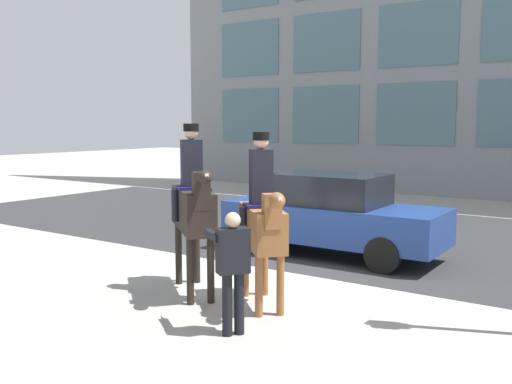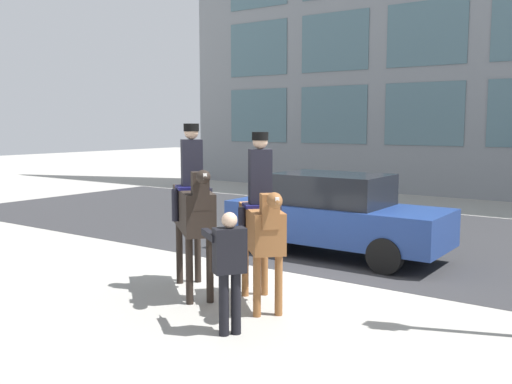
{
  "view_description": "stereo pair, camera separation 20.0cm",
  "coord_description": "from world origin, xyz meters",
  "views": [
    {
      "loc": [
        5.17,
        -8.17,
        2.67
      ],
      "look_at": [
        0.22,
        -0.82,
        1.61
      ],
      "focal_mm": 40.0,
      "sensor_mm": 36.0,
      "label": 1
    },
    {
      "loc": [
        5.34,
        -8.05,
        2.67
      ],
      "look_at": [
        0.22,
        -0.82,
        1.61
      ],
      "focal_mm": 40.0,
      "sensor_mm": 36.0,
      "label": 2
    }
  ],
  "objects": [
    {
      "name": "mounted_horse_companion",
      "position": [
        0.69,
        -1.35,
        1.27
      ],
      "size": [
        1.48,
        1.45,
        2.55
      ],
      "rotation": [
        0.0,
        0.0,
        -0.77
      ],
      "color": "brown",
      "rests_on": "ground_plane"
    },
    {
      "name": "road_surface",
      "position": [
        0.0,
        4.75,
        0.0
      ],
      "size": [
        25.44,
        8.5,
        0.01
      ],
      "color": "#2D2D30",
      "rests_on": "ground_plane"
    },
    {
      "name": "mounted_horse_lead",
      "position": [
        -0.55,
        -1.43,
        1.4
      ],
      "size": [
        1.7,
        1.49,
        2.67
      ],
      "rotation": [
        0.0,
        0.0,
        -0.7
      ],
      "color": "black",
      "rests_on": "ground_plane"
    },
    {
      "name": "pedestrian_bystander",
      "position": [
        1.01,
        -2.53,
        0.93
      ],
      "size": [
        0.9,
        0.51,
        1.58
      ],
      "rotation": [
        0.0,
        0.0,
        2.53
      ],
      "color": "black",
      "rests_on": "ground_plane"
    },
    {
      "name": "ground_plane",
      "position": [
        0.0,
        0.0,
        0.0
      ],
      "size": [
        80.0,
        80.0,
        0.0
      ],
      "primitive_type": "plane",
      "color": "#9E9B93"
    },
    {
      "name": "street_car_near_lane",
      "position": [
        0.07,
        2.17,
        0.85
      ],
      "size": [
        4.43,
        1.77,
        1.67
      ],
      "color": "navy",
      "rests_on": "ground_plane"
    }
  ]
}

